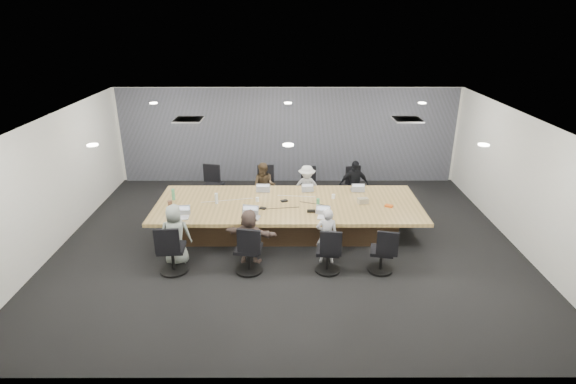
{
  "coord_description": "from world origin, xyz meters",
  "views": [
    {
      "loc": [
        -0.02,
        -8.89,
        4.8
      ],
      "look_at": [
        0.0,
        0.4,
        1.05
      ],
      "focal_mm": 28.0,
      "sensor_mm": 36.0,
      "label": 1
    }
  ],
  "objects_px": {
    "chair_0": "(213,189)",
    "bottle_green_right": "(318,204)",
    "laptop_2": "(308,190)",
    "person_6": "(327,236)",
    "laptop_6": "(325,218)",
    "chair_2": "(306,190)",
    "chair_6": "(328,254)",
    "chair_7": "(381,254)",
    "snack_packet": "(389,206)",
    "chair_5": "(248,252)",
    "person_3": "(354,185)",
    "person_1": "(264,186)",
    "laptop_4": "(181,218)",
    "stapler": "(311,211)",
    "canvas_bag": "(363,201)",
    "chair_4": "(172,252)",
    "mug_brown": "(170,203)",
    "chair_1": "(265,189)",
    "person_5": "(250,237)",
    "laptop_1": "(263,190)",
    "person_2": "(307,187)",
    "person_4": "(175,234)",
    "bottle_green_left": "(173,194)",
    "laptop_3": "(357,190)",
    "chair_3": "(351,190)",
    "conference_table": "(288,216)",
    "laptop_5": "(251,218)"
  },
  "relations": [
    {
      "from": "laptop_2",
      "to": "stapler",
      "type": "relative_size",
      "value": 1.61
    },
    {
      "from": "chair_6",
      "to": "snack_packet",
      "type": "xyz_separation_m",
      "value": [
        1.48,
        1.48,
        0.37
      ]
    },
    {
      "from": "chair_2",
      "to": "chair_6",
      "type": "bearing_deg",
      "value": 77.32
    },
    {
      "from": "chair_0",
      "to": "bottle_green_right",
      "type": "bearing_deg",
      "value": 155.44
    },
    {
      "from": "chair_4",
      "to": "bottle_green_right",
      "type": "height_order",
      "value": "bottle_green_right"
    },
    {
      "from": "chair_1",
      "to": "laptop_3",
      "type": "xyz_separation_m",
      "value": [
        2.3,
        -0.9,
        0.34
      ]
    },
    {
      "from": "laptop_3",
      "to": "laptop_5",
      "type": "xyz_separation_m",
      "value": [
        -2.47,
        -1.6,
        0.0
      ]
    },
    {
      "from": "person_2",
      "to": "laptop_6",
      "type": "relative_size",
      "value": 3.79
    },
    {
      "from": "person_4",
      "to": "chair_3",
      "type": "bearing_deg",
      "value": -147.36
    },
    {
      "from": "chair_1",
      "to": "mug_brown",
      "type": "relative_size",
      "value": 6.69
    },
    {
      "from": "chair_0",
      "to": "bottle_green_right",
      "type": "distance_m",
      "value": 3.38
    },
    {
      "from": "chair_7",
      "to": "person_6",
      "type": "xyz_separation_m",
      "value": [
        -1.05,
        0.35,
        0.22
      ]
    },
    {
      "from": "chair_7",
      "to": "laptop_2",
      "type": "relative_size",
      "value": 2.64
    },
    {
      "from": "laptop_3",
      "to": "laptop_1",
      "type": "bearing_deg",
      "value": 0.09
    },
    {
      "from": "bottle_green_right",
      "to": "person_5",
      "type": "bearing_deg",
      "value": -145.26
    },
    {
      "from": "mug_brown",
      "to": "snack_packet",
      "type": "bearing_deg",
      "value": -0.78
    },
    {
      "from": "laptop_4",
      "to": "mug_brown",
      "type": "height_order",
      "value": "mug_brown"
    },
    {
      "from": "chair_6",
      "to": "mug_brown",
      "type": "distance_m",
      "value": 3.79
    },
    {
      "from": "chair_4",
      "to": "laptop_3",
      "type": "distance_m",
      "value": 4.69
    },
    {
      "from": "person_1",
      "to": "person_6",
      "type": "relative_size",
      "value": 1.03
    },
    {
      "from": "chair_0",
      "to": "laptop_3",
      "type": "xyz_separation_m",
      "value": [
        3.67,
        -0.9,
        0.33
      ]
    },
    {
      "from": "chair_7",
      "to": "bottle_green_right",
      "type": "xyz_separation_m",
      "value": [
        -1.17,
        1.34,
        0.49
      ]
    },
    {
      "from": "laptop_4",
      "to": "stapler",
      "type": "distance_m",
      "value": 2.78
    },
    {
      "from": "chair_5",
      "to": "person_3",
      "type": "bearing_deg",
      "value": 61.17
    },
    {
      "from": "person_5",
      "to": "bottle_green_left",
      "type": "height_order",
      "value": "person_5"
    },
    {
      "from": "chair_2",
      "to": "bottle_green_right",
      "type": "height_order",
      "value": "bottle_green_right"
    },
    {
      "from": "person_6",
      "to": "laptop_6",
      "type": "relative_size",
      "value": 3.87
    },
    {
      "from": "chair_1",
      "to": "chair_6",
      "type": "xyz_separation_m",
      "value": [
        1.39,
        -3.4,
        -0.02
      ]
    },
    {
      "from": "chair_4",
      "to": "snack_packet",
      "type": "relative_size",
      "value": 5.09
    },
    {
      "from": "chair_0",
      "to": "laptop_2",
      "type": "distance_m",
      "value": 2.65
    },
    {
      "from": "chair_7",
      "to": "snack_packet",
      "type": "relative_size",
      "value": 4.43
    },
    {
      "from": "mug_brown",
      "to": "laptop_4",
      "type": "bearing_deg",
      "value": -59.53
    },
    {
      "from": "chair_4",
      "to": "canvas_bag",
      "type": "relative_size",
      "value": 3.79
    },
    {
      "from": "chair_6",
      "to": "person_4",
      "type": "distance_m",
      "value": 3.08
    },
    {
      "from": "person_1",
      "to": "laptop_4",
      "type": "relative_size",
      "value": 3.79
    },
    {
      "from": "laptop_1",
      "to": "person_2",
      "type": "bearing_deg",
      "value": -150.94
    },
    {
      "from": "canvas_bag",
      "to": "chair_1",
      "type": "bearing_deg",
      "value": 143.28
    },
    {
      "from": "chair_3",
      "to": "person_2",
      "type": "bearing_deg",
      "value": 2.13
    },
    {
      "from": "person_4",
      "to": "bottle_green_left",
      "type": "distance_m",
      "value": 1.61
    },
    {
      "from": "chair_0",
      "to": "laptop_5",
      "type": "relative_size",
      "value": 2.38
    },
    {
      "from": "laptop_1",
      "to": "person_6",
      "type": "distance_m",
      "value": 2.56
    },
    {
      "from": "chair_7",
      "to": "snack_packet",
      "type": "bearing_deg",
      "value": 85.76
    },
    {
      "from": "laptop_5",
      "to": "person_6",
      "type": "bearing_deg",
      "value": -10.64
    },
    {
      "from": "stapler",
      "to": "canvas_bag",
      "type": "distance_m",
      "value": 1.3
    },
    {
      "from": "chair_5",
      "to": "bottle_green_right",
      "type": "xyz_separation_m",
      "value": [
        1.43,
        1.34,
        0.45
      ]
    },
    {
      "from": "chair_6",
      "to": "laptop_4",
      "type": "xyz_separation_m",
      "value": [
        -3.05,
        0.9,
        0.36
      ]
    },
    {
      "from": "person_5",
      "to": "person_6",
      "type": "xyz_separation_m",
      "value": [
        1.56,
        -0.0,
        0.02
      ]
    },
    {
      "from": "chair_1",
      "to": "person_2",
      "type": "relative_size",
      "value": 0.69
    },
    {
      "from": "conference_table",
      "to": "chair_6",
      "type": "distance_m",
      "value": 1.87
    },
    {
      "from": "person_4",
      "to": "laptop_6",
      "type": "height_order",
      "value": "person_4"
    }
  ]
}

